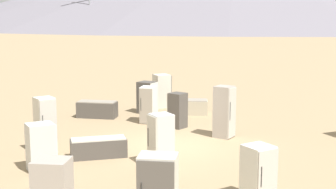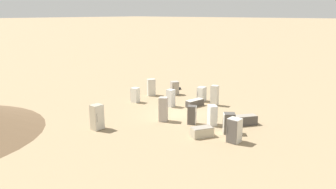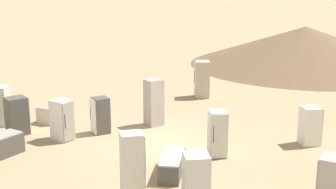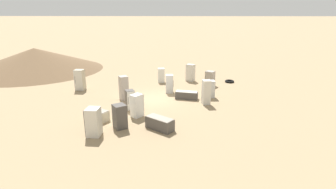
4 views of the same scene
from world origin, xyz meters
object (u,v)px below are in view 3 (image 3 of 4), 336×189
object	(u,v)px
discarded_fridge_4	(17,116)
discarded_fridge_10	(196,178)
discarded_fridge_2	(310,126)
discarded_fridge_0	(172,165)
discarded_fridge_14	(100,115)
discarded_fridge_6	(154,102)
discarded_fridge_7	(332,182)
discarded_fridge_3	(62,120)
discarded_fridge_5	(55,113)
discarded_fridge_8	(218,134)
discarded_fridge_12	(202,79)
discarded_fridge_9	(132,165)

from	to	relation	value
discarded_fridge_4	discarded_fridge_10	size ratio (longest dim) A/B	1.05
discarded_fridge_2	discarded_fridge_0	bearing A→B (deg)	-71.68
discarded_fridge_14	discarded_fridge_6	bearing A→B (deg)	-93.28
discarded_fridge_7	discarded_fridge_0	bearing A→B (deg)	92.97
discarded_fridge_0	discarded_fridge_4	size ratio (longest dim) A/B	1.26
discarded_fridge_4	discarded_fridge_6	xyz separation A→B (m)	(-0.88, 5.32, 0.23)
discarded_fridge_3	discarded_fridge_10	xyz separation A→B (m)	(5.25, 4.47, -0.07)
discarded_fridge_14	discarded_fridge_0	bearing A→B (deg)	-174.14
discarded_fridge_5	discarded_fridge_4	bearing A→B (deg)	-93.01
discarded_fridge_6	discarded_fridge_10	bearing A→B (deg)	-23.42
discarded_fridge_3	discarded_fridge_8	xyz separation A→B (m)	(1.91, 5.57, 0.02)
discarded_fridge_2	discarded_fridge_12	xyz separation A→B (m)	(-7.04, -3.13, 0.22)
discarded_fridge_0	discarded_fridge_4	world-z (taller)	discarded_fridge_4
discarded_fridge_4	discarded_fridge_10	bearing A→B (deg)	10.84
discarded_fridge_8	discarded_fridge_9	xyz separation A→B (m)	(2.89, -2.82, 0.14)
discarded_fridge_10	discarded_fridge_3	bearing A→B (deg)	126.13
discarded_fridge_8	discarded_fridge_9	size ratio (longest dim) A/B	0.85
discarded_fridge_6	discarded_fridge_7	distance (m)	8.61
discarded_fridge_7	discarded_fridge_10	world-z (taller)	discarded_fridge_10
discarded_fridge_9	discarded_fridge_2	bearing A→B (deg)	110.72
discarded_fridge_3	discarded_fridge_9	size ratio (longest dim) A/B	0.83
discarded_fridge_12	discarded_fridge_14	world-z (taller)	discarded_fridge_12
discarded_fridge_0	discarded_fridge_5	distance (m)	7.49
discarded_fridge_2	discarded_fridge_14	bearing A→B (deg)	-108.82
discarded_fridge_8	discarded_fridge_14	distance (m)	4.97
discarded_fridge_2	discarded_fridge_14	xyz separation A→B (m)	(-1.65, -7.77, 0.01)
discarded_fridge_5	discarded_fridge_9	xyz separation A→B (m)	(7.29, 3.49, 0.59)
discarded_fridge_2	discarded_fridge_10	size ratio (longest dim) A/B	1.01
discarded_fridge_2	discarded_fridge_12	world-z (taller)	discarded_fridge_12
discarded_fridge_0	discarded_fridge_10	distance (m)	2.00
discarded_fridge_0	discarded_fridge_4	bearing A→B (deg)	-24.71
discarded_fridge_9	discarded_fridge_10	xyz separation A→B (m)	(0.45, 1.72, -0.23)
discarded_fridge_9	discarded_fridge_3	bearing A→B (deg)	-160.77
discarded_fridge_3	discarded_fridge_4	distance (m)	1.99
discarded_fridge_10	discarded_fridge_9	bearing A→B (deg)	161.05
discarded_fridge_12	discarded_fridge_9	bearing A→B (deg)	165.92
discarded_fridge_0	discarded_fridge_2	bearing A→B (deg)	-144.14
discarded_fridge_0	discarded_fridge_9	distance (m)	1.96
discarded_fridge_5	discarded_fridge_12	size ratio (longest dim) A/B	0.90
discarded_fridge_5	discarded_fridge_7	bearing A→B (deg)	-13.30
discarded_fridge_6	discarded_fridge_7	xyz separation A→B (m)	(7.27, 4.60, -0.27)
discarded_fridge_7	discarded_fridge_9	distance (m)	5.40
discarded_fridge_10	discarded_fridge_14	distance (m)	6.74
discarded_fridge_0	discarded_fridge_14	size ratio (longest dim) A/B	1.30
discarded_fridge_7	discarded_fridge_14	bearing A→B (deg)	78.32
discarded_fridge_0	discarded_fridge_6	distance (m)	5.05
discarded_fridge_7	discarded_fridge_14	world-z (taller)	discarded_fridge_14
discarded_fridge_6	discarded_fridge_7	size ratio (longest dim) A/B	1.38
discarded_fridge_2	discarded_fridge_3	size ratio (longest dim) A/B	0.91
discarded_fridge_4	discarded_fridge_5	bearing A→B (deg)	111.94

